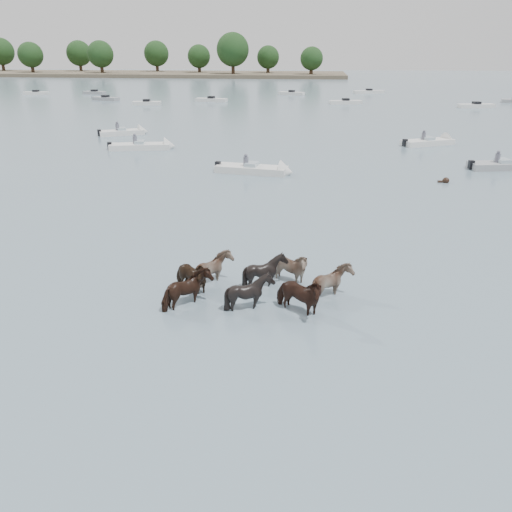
# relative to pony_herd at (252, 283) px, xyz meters

# --- Properties ---
(ground) EXTENTS (400.00, 400.00, 0.00)m
(ground) POSITION_rel_pony_herd_xyz_m (0.63, -1.33, -0.50)
(ground) COLOR slate
(ground) RESTS_ON ground
(shoreline) EXTENTS (160.00, 30.00, 1.00)m
(shoreline) POSITION_rel_pony_herd_xyz_m (-69.37, 148.67, 0.00)
(shoreline) COLOR #4C4233
(shoreline) RESTS_ON ground
(pony_herd) EXTENTS (6.81, 3.96, 1.59)m
(pony_herd) POSITION_rel_pony_herd_xyz_m (0.00, 0.00, 0.00)
(pony_herd) COLOR black
(pony_herd) RESTS_ON ground
(swimming_pony) EXTENTS (0.72, 0.44, 0.44)m
(swimming_pony) POSITION_rel_pony_herd_xyz_m (10.53, 17.51, -0.40)
(swimming_pony) COLOR black
(swimming_pony) RESTS_ON ground
(motorboat_a) EXTENTS (5.80, 2.78, 1.92)m
(motorboat_a) POSITION_rel_pony_herd_xyz_m (-12.20, 26.79, -0.27)
(motorboat_a) COLOR silver
(motorboat_a) RESTS_ON ground
(motorboat_b) EXTENTS (5.70, 2.46, 1.92)m
(motorboat_b) POSITION_rel_pony_herd_xyz_m (-1.55, 18.73, -0.27)
(motorboat_b) COLOR silver
(motorboat_b) RESTS_ON ground
(motorboat_c) EXTENTS (5.43, 3.79, 1.92)m
(motorboat_c) POSITION_rel_pony_herd_xyz_m (12.80, 31.86, -0.27)
(motorboat_c) COLOR silver
(motorboat_c) RESTS_ON ground
(motorboat_d) EXTENTS (5.36, 2.56, 1.92)m
(motorboat_d) POSITION_rel_pony_herd_xyz_m (16.26, 22.24, -0.27)
(motorboat_d) COLOR gray
(motorboat_d) RESTS_ON ground
(motorboat_f) EXTENTS (4.96, 3.68, 1.92)m
(motorboat_f) POSITION_rel_pony_herd_xyz_m (-16.64, 34.21, -0.27)
(motorboat_f) COLOR silver
(motorboat_f) RESTS_ON ground
(distant_flotilla) EXTENTS (104.62, 28.45, 0.93)m
(distant_flotilla) POSITION_rel_pony_herd_xyz_m (2.41, 73.96, -0.24)
(distant_flotilla) COLOR silver
(distant_flotilla) RESTS_ON ground
(treeline) EXTENTS (148.49, 23.50, 12.42)m
(treeline) POSITION_rel_pony_herd_xyz_m (-70.36, 147.48, 5.97)
(treeline) COLOR #382619
(treeline) RESTS_ON ground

